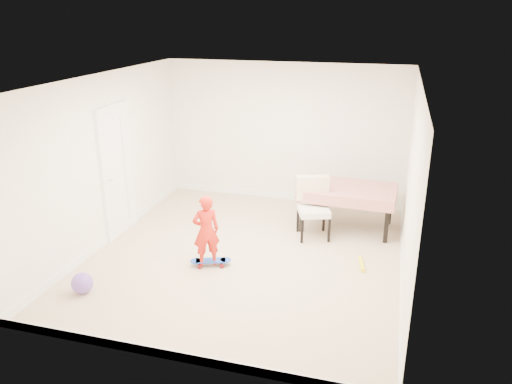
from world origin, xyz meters
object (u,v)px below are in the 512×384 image
(dining_chair, at_px, (314,209))
(balloon, at_px, (82,283))
(dining_table, at_px, (347,207))
(skateboard, at_px, (211,263))
(child, at_px, (206,233))

(dining_chair, relative_size, balloon, 3.47)
(dining_chair, bearing_deg, dining_table, 27.83)
(skateboard, bearing_deg, child, -156.66)
(dining_table, bearing_deg, balloon, -132.93)
(dining_chair, relative_size, skateboard, 1.67)
(skateboard, relative_size, child, 0.56)
(dining_table, xyz_separation_m, balloon, (-3.07, -3.03, -0.22))
(dining_table, distance_m, balloon, 4.32)
(dining_table, bearing_deg, skateboard, -130.02)
(child, relative_size, balloon, 3.74)
(dining_table, distance_m, dining_chair, 0.72)
(skateboard, height_order, balloon, balloon)
(balloon, bearing_deg, dining_table, 44.58)
(dining_table, relative_size, dining_chair, 1.58)
(dining_table, xyz_separation_m, skateboard, (-1.73, -1.89, -0.32))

